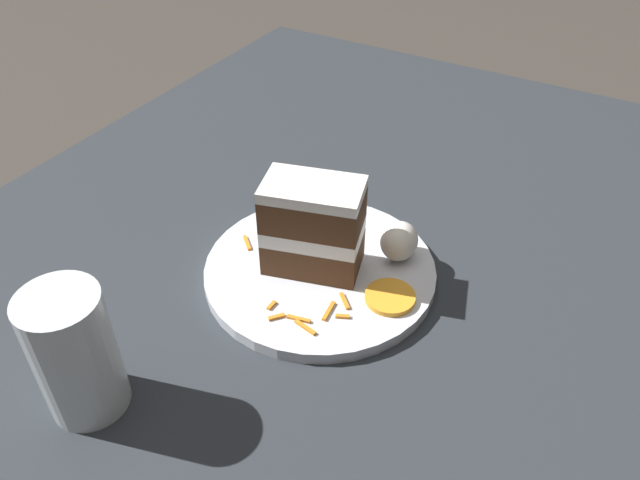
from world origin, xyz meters
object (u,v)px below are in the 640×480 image
Objects in this scene: cream_dollop at (399,241)px; cake_slice at (313,226)px; plate at (320,271)px; drinking_glass at (78,361)px; orange_garnish at (390,297)px.

cake_slice is at bearing 127.96° from cream_dollop.
drinking_glass is at bearing 159.25° from plate.
cream_dollop reaches higher than plate.
orange_garnish is at bearing -37.30° from drinking_glass.
orange_garnish reaches higher than plate.
orange_garnish is 0.41× the size of drinking_glass.
cream_dollop is 0.34m from drinking_glass.
cake_slice is 0.26m from drinking_glass.
cake_slice is (-0.00, 0.01, 0.06)m from plate.
cake_slice reaches higher than orange_garnish.
cake_slice is 2.19× the size of orange_garnish.
cream_dollop is at bearing -49.31° from plate.
drinking_glass is at bearing 152.23° from cream_dollop.
cream_dollop is 0.86× the size of orange_garnish.
plate is 2.21× the size of cake_slice.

